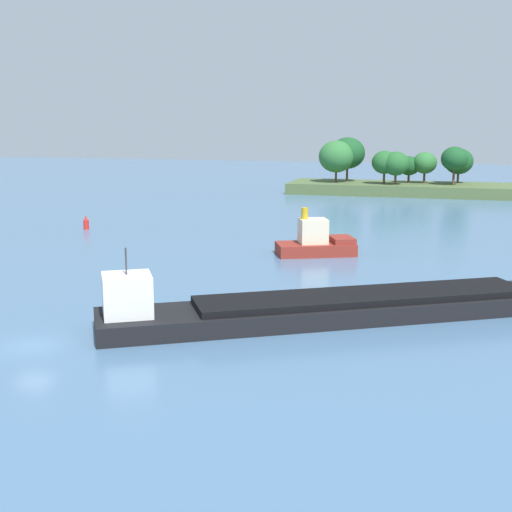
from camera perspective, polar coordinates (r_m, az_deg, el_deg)
ground_plane at (r=46.72m, az=-17.83°, el=-7.03°), size 400.00×400.00×0.00m
treeline_island at (r=137.19m, az=13.64°, el=6.44°), size 57.42×13.77×10.78m
cargo_barge at (r=50.32m, az=6.50°, el=-4.11°), size 33.44×22.07×5.90m
tugboat at (r=74.00m, az=5.01°, el=1.10°), size 9.08×6.86×5.07m
channel_buoy_red at (r=93.75m, az=-13.79°, el=2.64°), size 0.70×0.70×1.90m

